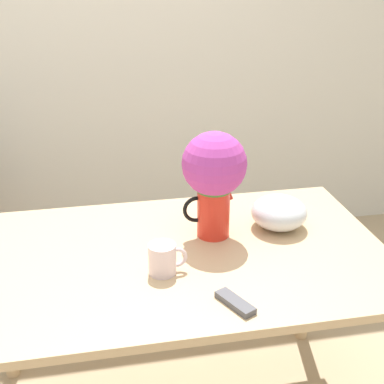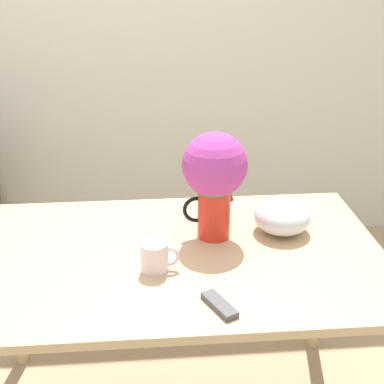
# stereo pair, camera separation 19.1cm
# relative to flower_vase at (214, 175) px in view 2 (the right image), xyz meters

# --- Properties ---
(wall_back) EXTENTS (8.00, 0.05, 2.60)m
(wall_back) POSITION_rel_flower_vase_xyz_m (-0.36, 1.49, 0.27)
(wall_back) COLOR silver
(wall_back) RESTS_ON ground_plane
(table) EXTENTS (1.50, 0.91, 0.78)m
(table) POSITION_rel_flower_vase_xyz_m (-0.16, -0.11, -0.34)
(table) COLOR tan
(table) RESTS_ON ground_plane
(flower_vase) EXTENTS (0.23, 0.23, 0.40)m
(flower_vase) POSITION_rel_flower_vase_xyz_m (0.00, 0.00, 0.00)
(flower_vase) COLOR red
(flower_vase) RESTS_ON table
(coffee_mug) EXTENTS (0.13, 0.09, 0.10)m
(coffee_mug) POSITION_rel_flower_vase_xyz_m (-0.22, -0.22, -0.19)
(coffee_mug) COLOR silver
(coffee_mug) RESTS_ON table
(white_bowl) EXTENTS (0.21, 0.21, 0.13)m
(white_bowl) POSITION_rel_flower_vase_xyz_m (0.26, 0.01, -0.18)
(white_bowl) COLOR silver
(white_bowl) RESTS_ON table
(remote_control) EXTENTS (0.10, 0.15, 0.02)m
(remote_control) POSITION_rel_flower_vase_xyz_m (-0.04, -0.44, -0.24)
(remote_control) COLOR #4C4C51
(remote_control) RESTS_ON table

